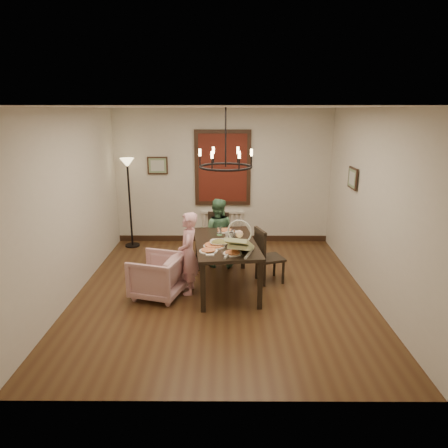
{
  "coord_description": "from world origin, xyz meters",
  "views": [
    {
      "loc": [
        0.06,
        -5.79,
        2.77
      ],
      "look_at": [
        0.04,
        0.18,
        1.05
      ],
      "focal_mm": 32.0,
      "sensor_mm": 36.0,
      "label": 1
    }
  ],
  "objects_px": {
    "seated_man": "(217,238)",
    "drinking_glass": "(231,237)",
    "elderly_woman": "(189,260)",
    "dining_table": "(226,247)",
    "armchair": "(157,276)",
    "floor_lamp": "(130,204)",
    "chair_right": "(270,255)",
    "chair_far": "(216,238)",
    "baby_bouncer": "(240,242)"
  },
  "relations": [
    {
      "from": "dining_table",
      "to": "chair_right",
      "type": "relative_size",
      "value": 1.89
    },
    {
      "from": "dining_table",
      "to": "floor_lamp",
      "type": "bearing_deg",
      "value": 127.49
    },
    {
      "from": "elderly_woman",
      "to": "armchair",
      "type": "bearing_deg",
      "value": -75.2
    },
    {
      "from": "armchair",
      "to": "drinking_glass",
      "type": "xyz_separation_m",
      "value": [
        1.12,
        0.32,
        0.52
      ]
    },
    {
      "from": "chair_far",
      "to": "armchair",
      "type": "xyz_separation_m",
      "value": [
        -0.86,
        -1.49,
        -0.13
      ]
    },
    {
      "from": "dining_table",
      "to": "elderly_woman",
      "type": "xyz_separation_m",
      "value": [
        -0.57,
        -0.18,
        -0.16
      ]
    },
    {
      "from": "seated_man",
      "to": "baby_bouncer",
      "type": "height_order",
      "value": "baby_bouncer"
    },
    {
      "from": "seated_man",
      "to": "drinking_glass",
      "type": "height_order",
      "value": "seated_man"
    },
    {
      "from": "armchair",
      "to": "elderly_woman",
      "type": "relative_size",
      "value": 0.68
    },
    {
      "from": "baby_bouncer",
      "to": "elderly_woman",
      "type": "bearing_deg",
      "value": 172.62
    },
    {
      "from": "chair_right",
      "to": "elderly_woman",
      "type": "height_order",
      "value": "elderly_woman"
    },
    {
      "from": "dining_table",
      "to": "chair_far",
      "type": "distance_m",
      "value": 1.22
    },
    {
      "from": "armchair",
      "to": "seated_man",
      "type": "relative_size",
      "value": 0.7
    },
    {
      "from": "armchair",
      "to": "baby_bouncer",
      "type": "xyz_separation_m",
      "value": [
        1.24,
        -0.22,
        0.62
      ]
    },
    {
      "from": "chair_right",
      "to": "drinking_glass",
      "type": "bearing_deg",
      "value": 91.63
    },
    {
      "from": "seated_man",
      "to": "floor_lamp",
      "type": "height_order",
      "value": "floor_lamp"
    },
    {
      "from": "chair_right",
      "to": "armchair",
      "type": "distance_m",
      "value": 1.86
    },
    {
      "from": "chair_right",
      "to": "floor_lamp",
      "type": "height_order",
      "value": "floor_lamp"
    },
    {
      "from": "drinking_glass",
      "to": "dining_table",
      "type": "bearing_deg",
      "value": -170.95
    },
    {
      "from": "seated_man",
      "to": "floor_lamp",
      "type": "relative_size",
      "value": 0.58
    },
    {
      "from": "armchair",
      "to": "floor_lamp",
      "type": "height_order",
      "value": "floor_lamp"
    },
    {
      "from": "chair_right",
      "to": "baby_bouncer",
      "type": "xyz_separation_m",
      "value": [
        -0.53,
        -0.79,
        0.48
      ]
    },
    {
      "from": "elderly_woman",
      "to": "seated_man",
      "type": "bearing_deg",
      "value": 158.59
    },
    {
      "from": "seated_man",
      "to": "dining_table",
      "type": "bearing_deg",
      "value": 104.84
    },
    {
      "from": "dining_table",
      "to": "chair_right",
      "type": "xyz_separation_m",
      "value": [
        0.73,
        0.25,
        -0.23
      ]
    },
    {
      "from": "dining_table",
      "to": "seated_man",
      "type": "distance_m",
      "value": 0.96
    },
    {
      "from": "dining_table",
      "to": "floor_lamp",
      "type": "distance_m",
      "value": 2.82
    },
    {
      "from": "dining_table",
      "to": "seated_man",
      "type": "bearing_deg",
      "value": 92.33
    },
    {
      "from": "chair_right",
      "to": "drinking_glass",
      "type": "relative_size",
      "value": 6.07
    },
    {
      "from": "elderly_woman",
      "to": "floor_lamp",
      "type": "xyz_separation_m",
      "value": [
        -1.39,
        2.2,
        0.37
      ]
    },
    {
      "from": "dining_table",
      "to": "seated_man",
      "type": "xyz_separation_m",
      "value": [
        -0.15,
        0.94,
        -0.17
      ]
    },
    {
      "from": "elderly_woman",
      "to": "baby_bouncer",
      "type": "relative_size",
      "value": 2.06
    },
    {
      "from": "seated_man",
      "to": "baby_bouncer",
      "type": "xyz_separation_m",
      "value": [
        0.35,
        -1.47,
        0.42
      ]
    },
    {
      "from": "drinking_glass",
      "to": "floor_lamp",
      "type": "distance_m",
      "value": 2.86
    },
    {
      "from": "elderly_woman",
      "to": "chair_far",
      "type": "bearing_deg",
      "value": 163.12
    },
    {
      "from": "dining_table",
      "to": "seated_man",
      "type": "height_order",
      "value": "seated_man"
    },
    {
      "from": "elderly_woman",
      "to": "floor_lamp",
      "type": "bearing_deg",
      "value": -148.39
    },
    {
      "from": "elderly_woman",
      "to": "drinking_glass",
      "type": "height_order",
      "value": "elderly_woman"
    },
    {
      "from": "armchair",
      "to": "floor_lamp",
      "type": "bearing_deg",
      "value": -141.86
    },
    {
      "from": "seated_man",
      "to": "drinking_glass",
      "type": "bearing_deg",
      "value": 109.67
    },
    {
      "from": "floor_lamp",
      "to": "chair_far",
      "type": "bearing_deg",
      "value": -25.24
    },
    {
      "from": "chair_right",
      "to": "chair_far",
      "type": "bearing_deg",
      "value": 25.87
    },
    {
      "from": "chair_far",
      "to": "chair_right",
      "type": "distance_m",
      "value": 1.3
    },
    {
      "from": "armchair",
      "to": "baby_bouncer",
      "type": "distance_m",
      "value": 1.4
    },
    {
      "from": "chair_far",
      "to": "floor_lamp",
      "type": "height_order",
      "value": "floor_lamp"
    },
    {
      "from": "armchair",
      "to": "baby_bouncer",
      "type": "height_order",
      "value": "baby_bouncer"
    },
    {
      "from": "armchair",
      "to": "baby_bouncer",
      "type": "bearing_deg",
      "value": 96.3
    },
    {
      "from": "dining_table",
      "to": "chair_right",
      "type": "distance_m",
      "value": 0.81
    },
    {
      "from": "baby_bouncer",
      "to": "seated_man",
      "type": "bearing_deg",
      "value": 120.67
    },
    {
      "from": "dining_table",
      "to": "baby_bouncer",
      "type": "xyz_separation_m",
      "value": [
        0.2,
        -0.53,
        0.26
      ]
    }
  ]
}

